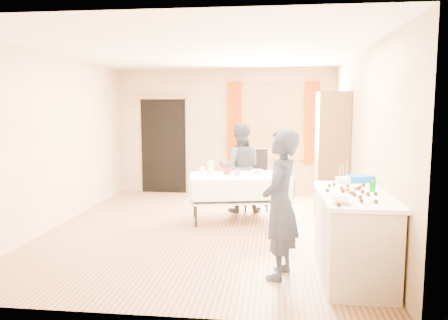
# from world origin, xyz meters

# --- Properties ---
(floor) EXTENTS (4.50, 5.50, 0.02)m
(floor) POSITION_xyz_m (0.00, 0.00, -0.01)
(floor) COLOR #9E7047
(floor) RESTS_ON ground
(ceiling) EXTENTS (4.50, 5.50, 0.02)m
(ceiling) POSITION_xyz_m (0.00, 0.00, 2.61)
(ceiling) COLOR white
(ceiling) RESTS_ON floor
(wall_back) EXTENTS (4.50, 0.02, 2.60)m
(wall_back) POSITION_xyz_m (0.00, 2.76, 1.30)
(wall_back) COLOR tan
(wall_back) RESTS_ON floor
(wall_front) EXTENTS (4.50, 0.02, 2.60)m
(wall_front) POSITION_xyz_m (0.00, -2.76, 1.30)
(wall_front) COLOR tan
(wall_front) RESTS_ON floor
(wall_left) EXTENTS (0.02, 5.50, 2.60)m
(wall_left) POSITION_xyz_m (-2.26, 0.00, 1.30)
(wall_left) COLOR tan
(wall_left) RESTS_ON floor
(wall_right) EXTENTS (0.02, 5.50, 2.60)m
(wall_right) POSITION_xyz_m (2.26, 0.00, 1.30)
(wall_right) COLOR tan
(wall_right) RESTS_ON floor
(window_frame) EXTENTS (1.32, 0.06, 1.52)m
(window_frame) POSITION_xyz_m (1.00, 2.72, 1.50)
(window_frame) COLOR olive
(window_frame) RESTS_ON wall_back
(window_pane) EXTENTS (1.20, 0.02, 1.40)m
(window_pane) POSITION_xyz_m (1.00, 2.71, 1.50)
(window_pane) COLOR white
(window_pane) RESTS_ON wall_back
(curtain_left) EXTENTS (0.28, 0.06, 1.65)m
(curtain_left) POSITION_xyz_m (0.22, 2.67, 1.50)
(curtain_left) COLOR #8D2E02
(curtain_left) RESTS_ON wall_back
(curtain_right) EXTENTS (0.28, 0.06, 1.65)m
(curtain_right) POSITION_xyz_m (1.78, 2.67, 1.50)
(curtain_right) COLOR #8D2E02
(curtain_right) RESTS_ON wall_back
(doorway) EXTENTS (0.95, 0.04, 2.00)m
(doorway) POSITION_xyz_m (-1.30, 2.73, 1.00)
(doorway) COLOR black
(doorway) RESTS_ON floor
(door_lintel) EXTENTS (1.05, 0.06, 0.08)m
(door_lintel) POSITION_xyz_m (-1.30, 2.70, 2.02)
(door_lintel) COLOR olive
(door_lintel) RESTS_ON wall_back
(cabinet) EXTENTS (0.50, 0.60, 2.06)m
(cabinet) POSITION_xyz_m (1.99, 1.07, 1.03)
(cabinet) COLOR brown
(cabinet) RESTS_ON floor
(counter) EXTENTS (0.72, 1.51, 0.91)m
(counter) POSITION_xyz_m (1.89, -1.61, 0.45)
(counter) COLOR beige
(counter) RESTS_ON floor
(party_table) EXTENTS (1.72, 1.13, 0.75)m
(party_table) POSITION_xyz_m (0.50, 0.55, 0.45)
(party_table) COLOR black
(party_table) RESTS_ON floor
(chair) EXTENTS (0.48, 0.48, 1.07)m
(chair) POSITION_xyz_m (0.72, 1.40, 0.32)
(chair) COLOR black
(chair) RESTS_ON floor
(girl) EXTENTS (0.76, 0.66, 1.59)m
(girl) POSITION_xyz_m (1.11, -1.72, 0.80)
(girl) COLOR #262D45
(girl) RESTS_ON floor
(woman) EXTENTS (0.85, 0.72, 1.54)m
(woman) POSITION_xyz_m (0.45, 1.20, 0.77)
(woman) COLOR black
(woman) RESTS_ON floor
(soda_can) EXTENTS (0.08, 0.08, 0.12)m
(soda_can) POSITION_xyz_m (2.10, -1.50, 0.97)
(soda_can) COLOR #029510
(soda_can) RESTS_ON counter
(mixing_bowl) EXTENTS (0.22, 0.22, 0.05)m
(mixing_bowl) POSITION_xyz_m (1.67, -2.14, 0.93)
(mixing_bowl) COLOR white
(mixing_bowl) RESTS_ON counter
(foam_block) EXTENTS (0.17, 0.13, 0.08)m
(foam_block) POSITION_xyz_m (1.86, -1.02, 0.95)
(foam_block) COLOR white
(foam_block) RESTS_ON counter
(blue_basket) EXTENTS (0.34, 0.28, 0.08)m
(blue_basket) POSITION_xyz_m (2.08, -0.89, 0.95)
(blue_basket) COLOR blue
(blue_basket) RESTS_ON counter
(pitcher) EXTENTS (0.15, 0.15, 0.22)m
(pitcher) POSITION_xyz_m (0.06, 0.36, 0.86)
(pitcher) COLOR silver
(pitcher) RESTS_ON party_table
(cup_red) EXTENTS (0.26, 0.26, 0.12)m
(cup_red) POSITION_xyz_m (0.29, 0.54, 0.81)
(cup_red) COLOR red
(cup_red) RESTS_ON party_table
(cup_rainbow) EXTENTS (0.21, 0.21, 0.11)m
(cup_rainbow) POSITION_xyz_m (0.47, 0.39, 0.80)
(cup_rainbow) COLOR red
(cup_rainbow) RESTS_ON party_table
(small_bowl) EXTENTS (0.21, 0.21, 0.06)m
(small_bowl) POSITION_xyz_m (0.77, 0.70, 0.78)
(small_bowl) COLOR white
(small_bowl) RESTS_ON party_table
(pastry_tray) EXTENTS (0.31, 0.24, 0.02)m
(pastry_tray) POSITION_xyz_m (1.00, 0.54, 0.76)
(pastry_tray) COLOR white
(pastry_tray) RESTS_ON party_table
(bottle) EXTENTS (0.08, 0.08, 0.15)m
(bottle) POSITION_xyz_m (-0.11, 0.59, 0.83)
(bottle) COLOR white
(bottle) RESTS_ON party_table
(cake_balls) EXTENTS (0.52, 1.15, 0.04)m
(cake_balls) POSITION_xyz_m (1.87, -1.61, 0.93)
(cake_balls) COLOR #3F2314
(cake_balls) RESTS_ON counter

